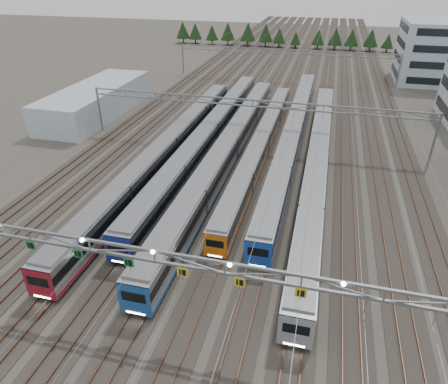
% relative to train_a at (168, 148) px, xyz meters
% --- Properties ---
extents(ground, '(400.00, 400.00, 0.00)m').
position_rel_train_a_xyz_m(ground, '(11.25, -30.77, -2.15)').
color(ground, '#47423A').
rests_on(ground, ground).
extents(track_bed, '(54.00, 260.00, 5.42)m').
position_rel_train_a_xyz_m(track_bed, '(11.25, 69.23, -0.66)').
color(track_bed, '#2D2823').
rests_on(track_bed, ground).
extents(train_a, '(2.91, 62.75, 3.80)m').
position_rel_train_a_xyz_m(train_a, '(0.00, 0.00, 0.00)').
color(train_a, black).
rests_on(train_a, ground).
extents(train_b, '(2.96, 64.83, 3.85)m').
position_rel_train_a_xyz_m(train_b, '(4.50, 7.19, 0.03)').
color(train_b, black).
rests_on(train_b, ground).
extents(train_c, '(2.99, 66.18, 3.90)m').
position_rel_train_a_xyz_m(train_c, '(9.00, 2.03, 0.05)').
color(train_c, black).
rests_on(train_c, ground).
extents(train_d, '(2.54, 55.68, 3.30)m').
position_rel_train_a_xyz_m(train_d, '(13.50, 6.00, -0.25)').
color(train_d, black).
rests_on(train_d, ground).
extents(train_e, '(2.80, 68.55, 3.65)m').
position_rel_train_a_xyz_m(train_e, '(18.00, 11.91, -0.08)').
color(train_e, black).
rests_on(train_e, ground).
extents(train_f, '(2.85, 65.22, 3.71)m').
position_rel_train_a_xyz_m(train_f, '(22.50, 1.64, -0.04)').
color(train_f, black).
rests_on(train_f, ground).
extents(gantry_near, '(56.36, 0.61, 8.08)m').
position_rel_train_a_xyz_m(gantry_near, '(11.20, -30.89, 4.94)').
color(gantry_near, gray).
rests_on(gantry_near, ground).
extents(gantry_mid, '(56.36, 0.36, 8.00)m').
position_rel_train_a_xyz_m(gantry_mid, '(11.25, 9.23, 4.24)').
color(gantry_mid, gray).
rests_on(gantry_mid, ground).
extents(gantry_far, '(56.36, 0.36, 8.00)m').
position_rel_train_a_xyz_m(gantry_far, '(11.25, 54.23, 4.24)').
color(gantry_far, gray).
rests_on(gantry_far, ground).
extents(depot_bldg_north, '(22.00, 18.00, 14.76)m').
position_rel_train_a_xyz_m(depot_bldg_north, '(50.62, 62.82, 5.23)').
color(depot_bldg_north, '#A1B8C1').
rests_on(depot_bldg_north, ground).
extents(west_shed, '(10.00, 30.00, 5.53)m').
position_rel_train_a_xyz_m(west_shed, '(-22.40, 17.51, 0.62)').
color(west_shed, '#A1B8C1').
rests_on(west_shed, ground).
extents(treeline, '(100.10, 5.60, 7.02)m').
position_rel_train_a_xyz_m(treeline, '(13.50, 101.22, 2.08)').
color(treeline, '#332114').
rests_on(treeline, ground).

